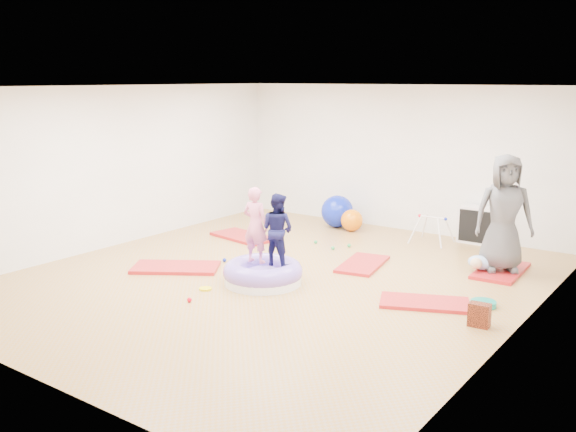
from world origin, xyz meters
The scene contains 19 objects.
room centered at (0.00, 0.00, 1.40)m, with size 7.01×8.01×2.81m.
gym_mat_front_left centered at (-1.56, -0.54, 0.03)m, with size 1.32×0.66×0.05m, color red.
gym_mat_mid_left centered at (-1.98, 1.62, 0.03)m, with size 1.25×0.63×0.05m, color red.
gym_mat_center_back centered at (0.71, 1.34, 0.02)m, with size 1.15×0.58×0.05m, color red.
gym_mat_right centered at (2.25, 0.25, 0.02)m, with size 1.15×0.58×0.05m, color red.
gym_mat_rear_right centered at (2.61, 2.27, 0.03)m, with size 1.24×0.62×0.05m, color red.
inflatable_cushion centered at (-0.02, -0.29, 0.14)m, with size 1.16×1.16×0.36m.
child_pink centered at (-0.18, -0.26, 0.89)m, with size 0.41×0.27×1.12m, color pink.
child_navy centered at (0.16, -0.18, 0.86)m, with size 0.51×0.40×1.05m, color #0F0F38.
adult_caregiver centered at (2.61, 2.23, 0.94)m, with size 0.87×0.56×1.77m, color #464649.
infant centered at (2.35, 2.02, 0.17)m, with size 0.38×0.39×0.22m.
ball_pit_balls centered at (-0.49, 0.78, 0.03)m, with size 1.23×3.76×0.06m.
exercise_ball_blue centered at (-1.03, 3.40, 0.32)m, with size 0.64×0.64×0.64m, color #0D1FB2.
exercise_ball_orange centered at (-0.62, 3.28, 0.21)m, with size 0.43×0.43×0.43m, color orange.
infant_play_gym centered at (1.05, 3.25, 0.34)m, with size 0.66×0.63×0.50m.
cube_shelf centered at (1.69, 3.79, 0.34)m, with size 0.67×0.33×0.67m.
balance_disc centered at (2.91, 0.63, 0.04)m, with size 0.33×0.33×0.07m, color #0A7A6A.
backpack centered at (3.10, -0.08, 0.14)m, with size 0.25×0.15×0.29m, color #933316.
yellow_toy centered at (-0.50, -1.00, 0.01)m, with size 0.18×0.18×0.03m, color #E8D900.
Camera 1 is at (5.47, -7.30, 2.92)m, focal length 40.00 mm.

